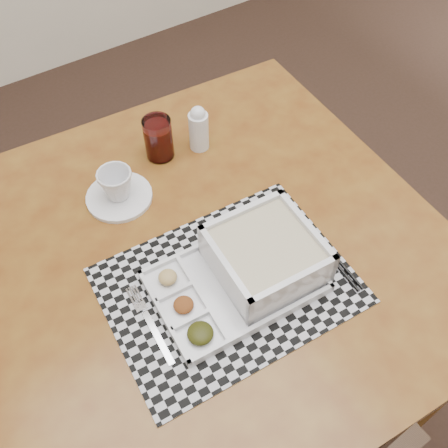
% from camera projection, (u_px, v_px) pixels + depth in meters
% --- Properties ---
extents(dining_table, '(1.05, 1.05, 0.74)m').
position_uv_depth(dining_table, '(207.00, 265.00, 1.11)').
color(dining_table, '#592910').
rests_on(dining_table, ground).
extents(placemat, '(0.50, 0.39, 0.00)m').
position_uv_depth(placemat, '(228.00, 285.00, 0.99)').
color(placemat, '#ADADB5').
rests_on(placemat, dining_table).
extents(serving_tray, '(0.34, 0.24, 0.10)m').
position_uv_depth(serving_tray, '(257.00, 263.00, 0.98)').
color(serving_tray, silver).
rests_on(serving_tray, placemat).
extents(fork, '(0.03, 0.19, 0.00)m').
position_uv_depth(fork, '(149.00, 322.00, 0.94)').
color(fork, white).
rests_on(fork, placemat).
extents(spoon, '(0.04, 0.18, 0.01)m').
position_uv_depth(spoon, '(297.00, 223.00, 1.08)').
color(spoon, white).
rests_on(spoon, placemat).
extents(chopsticks, '(0.03, 0.24, 0.01)m').
position_uv_depth(chopsticks, '(324.00, 247.00, 1.04)').
color(chopsticks, black).
rests_on(chopsticks, placemat).
extents(saucer, '(0.15, 0.15, 0.01)m').
position_uv_depth(saucer, '(119.00, 197.00, 1.13)').
color(saucer, silver).
rests_on(saucer, dining_table).
extents(cup, '(0.10, 0.10, 0.07)m').
position_uv_depth(cup, '(116.00, 184.00, 1.10)').
color(cup, silver).
rests_on(cup, saucer).
extents(juice_glass, '(0.07, 0.07, 0.11)m').
position_uv_depth(juice_glass, '(159.00, 140.00, 1.18)').
color(juice_glass, white).
rests_on(juice_glass, dining_table).
extents(creamer_bottle, '(0.05, 0.05, 0.12)m').
position_uv_depth(creamer_bottle, '(199.00, 128.00, 1.19)').
color(creamer_bottle, silver).
rests_on(creamer_bottle, dining_table).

